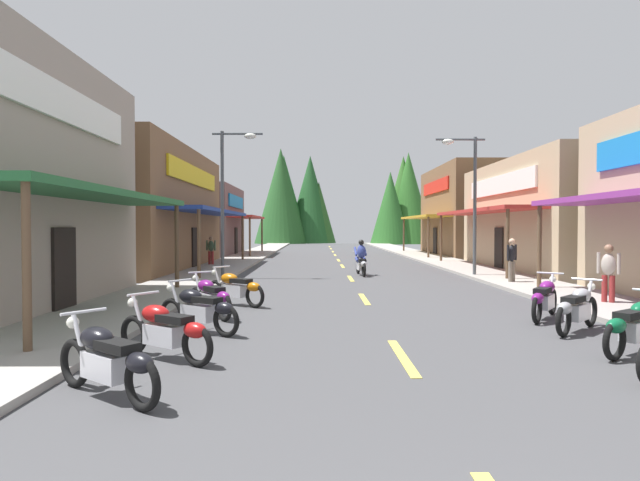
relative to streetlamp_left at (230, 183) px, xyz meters
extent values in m
cube|color=#424244|center=(4.96, 5.79, -4.00)|extent=(9.74, 82.21, 0.10)
cube|color=#9E9991|center=(-1.28, 5.79, -3.89)|extent=(2.74, 82.21, 0.12)
cube|color=#9E9991|center=(11.20, 5.79, -3.89)|extent=(2.74, 82.21, 0.12)
cube|color=#E0C64C|center=(4.96, -13.13, -3.94)|extent=(0.16, 2.40, 0.01)
cube|color=#E0C64C|center=(4.96, -6.29, -3.94)|extent=(0.16, 2.40, 0.01)
cube|color=#E0C64C|center=(4.96, -0.15, -3.94)|extent=(0.16, 2.40, 0.01)
cube|color=#E0C64C|center=(4.96, 6.77, -3.94)|extent=(0.16, 2.40, 0.01)
cube|color=#E0C64C|center=(4.96, 11.88, -3.94)|extent=(0.16, 2.40, 0.01)
cube|color=#E0C64C|center=(4.96, 18.19, -3.94)|extent=(0.16, 2.40, 0.01)
cube|color=#E0C64C|center=(4.96, 23.84, -3.94)|extent=(0.16, 2.40, 0.01)
cube|color=#E0C64C|center=(4.96, 30.08, -3.94)|extent=(0.16, 2.40, 0.01)
cube|color=#E0C64C|center=(4.96, 35.77, -3.94)|extent=(0.16, 2.40, 0.01)
cube|color=#236033|center=(-1.75, -8.70, -1.05)|extent=(1.80, 9.32, 0.16)
cylinder|color=brown|center=(-1.05, -13.16, -2.54)|extent=(0.14, 0.14, 2.82)
cylinder|color=brown|center=(-1.05, -4.24, -2.54)|extent=(0.14, 0.14, 2.82)
cube|color=white|center=(-2.59, -8.70, 1.18)|extent=(0.10, 7.25, 0.90)
cube|color=black|center=(-2.61, -8.70, -2.90)|extent=(0.08, 1.10, 2.10)
cube|color=brown|center=(-5.90, 4.99, -0.92)|extent=(6.49, 13.81, 6.05)
cube|color=navy|center=(-1.75, 4.99, -1.05)|extent=(1.80, 12.43, 0.16)
cylinder|color=brown|center=(-1.05, -1.03, -2.54)|extent=(0.14, 0.14, 2.82)
cylinder|color=brown|center=(-1.05, 11.00, -2.54)|extent=(0.14, 0.14, 2.82)
cube|color=yellow|center=(-2.59, 4.99, 0.77)|extent=(0.10, 9.67, 0.90)
cube|color=black|center=(-2.61, 4.99, -2.90)|extent=(0.08, 1.10, 2.10)
cube|color=brown|center=(-6.99, 18.49, -1.34)|extent=(8.68, 9.30, 5.21)
cube|color=#B72D28|center=(-1.75, 18.49, -1.05)|extent=(1.80, 8.37, 0.16)
cylinder|color=brown|center=(-1.05, 14.50, -2.54)|extent=(0.14, 0.14, 2.82)
cylinder|color=brown|center=(-1.05, 22.47, -2.54)|extent=(0.14, 0.14, 2.82)
cube|color=#197FCC|center=(-2.59, 18.49, 0.12)|extent=(0.10, 6.51, 0.90)
cube|color=black|center=(-2.61, 18.49, -2.90)|extent=(0.08, 1.10, 2.10)
cube|color=#8C338C|center=(11.67, -8.12, -1.05)|extent=(1.80, 8.22, 0.16)
cylinder|color=brown|center=(10.97, -4.22, -2.54)|extent=(0.14, 0.14, 2.82)
cube|color=tan|center=(16.87, 4.10, -1.26)|extent=(8.60, 12.49, 5.38)
cube|color=#B72D28|center=(11.67, 4.10, -1.05)|extent=(1.80, 11.24, 0.16)
cylinder|color=brown|center=(10.97, -1.32, -2.54)|extent=(0.14, 0.14, 2.82)
cylinder|color=brown|center=(10.97, 9.52, -2.54)|extent=(0.14, 0.14, 2.82)
cube|color=white|center=(12.51, 4.10, 0.25)|extent=(0.10, 8.75, 0.90)
cube|color=black|center=(12.53, 4.10, -2.90)|extent=(0.08, 1.10, 2.10)
cube|color=brown|center=(16.63, 17.96, -0.63)|extent=(8.12, 11.38, 6.63)
cube|color=gold|center=(11.67, 17.96, -1.05)|extent=(1.80, 10.24, 0.16)
cylinder|color=brown|center=(10.97, 13.04, -2.54)|extent=(0.14, 0.14, 2.82)
cylinder|color=brown|center=(10.97, 22.88, -2.54)|extent=(0.14, 0.14, 2.82)
cube|color=red|center=(12.51, 17.96, 1.23)|extent=(0.10, 7.97, 0.90)
cube|color=black|center=(12.53, 17.96, -2.90)|extent=(0.08, 1.10, 2.10)
cylinder|color=#474C51|center=(-0.31, 0.00, -0.92)|extent=(0.14, 0.14, 6.04)
cylinder|color=#474C51|center=(0.32, 0.00, 2.00)|extent=(2.06, 0.10, 0.10)
ellipsoid|color=silver|center=(0.85, 0.00, 1.90)|extent=(0.50, 0.30, 0.24)
cylinder|color=#474C51|center=(10.23, 0.46, -1.00)|extent=(0.14, 0.14, 5.90)
cylinder|color=#474C51|center=(9.59, 0.46, 1.85)|extent=(2.06, 0.10, 0.10)
ellipsoid|color=silver|center=(9.07, 0.46, 1.75)|extent=(0.50, 0.30, 0.24)
torus|color=black|center=(8.24, -13.39, -3.63)|extent=(0.58, 0.45, 0.64)
cube|color=silver|center=(8.86, -12.96, -3.55)|extent=(0.74, 0.63, 0.32)
cube|color=black|center=(8.65, -13.10, -3.27)|extent=(0.65, 0.57, 0.12)
ellipsoid|color=#0C5933|center=(8.28, -13.36, -3.40)|extent=(0.50, 0.45, 0.24)
torus|color=black|center=(9.35, -10.55, -3.63)|extent=(0.53, 0.52, 0.64)
torus|color=black|center=(8.28, -11.60, -3.63)|extent=(0.53, 0.52, 0.64)
cube|color=silver|center=(8.82, -11.08, -3.55)|extent=(0.70, 0.69, 0.32)
ellipsoid|color=#99999E|center=(8.96, -10.94, -3.23)|extent=(0.62, 0.62, 0.28)
cube|color=black|center=(8.64, -11.25, -3.27)|extent=(0.62, 0.62, 0.12)
ellipsoid|color=#99999E|center=(8.32, -11.57, -3.40)|extent=(0.48, 0.48, 0.24)
cylinder|color=silver|center=(9.26, -10.64, -3.30)|extent=(0.31, 0.30, 0.71)
cylinder|color=silver|center=(9.18, -10.73, -2.93)|extent=(0.45, 0.46, 0.04)
sphere|color=white|center=(9.38, -10.53, -3.10)|extent=(0.16, 0.16, 0.16)
torus|color=black|center=(9.24, -9.02, -3.63)|extent=(0.46, 0.58, 0.64)
torus|color=black|center=(8.35, -10.23, -3.63)|extent=(0.46, 0.58, 0.64)
cube|color=silver|center=(8.80, -9.62, -3.55)|extent=(0.64, 0.73, 0.32)
ellipsoid|color=#721972|center=(8.91, -9.46, -3.23)|extent=(0.59, 0.64, 0.28)
cube|color=black|center=(8.65, -9.83, -3.27)|extent=(0.58, 0.65, 0.12)
ellipsoid|color=#721972|center=(8.38, -10.19, -3.40)|extent=(0.45, 0.50, 0.24)
cylinder|color=silver|center=(9.16, -9.12, -3.30)|extent=(0.27, 0.34, 0.71)
cylinder|color=silver|center=(9.09, -9.22, -2.93)|extent=(0.51, 0.39, 0.04)
sphere|color=white|center=(9.25, -8.99, -3.10)|extent=(0.16, 0.16, 0.16)
torus|color=black|center=(0.40, -14.68, -3.63)|extent=(0.57, 0.47, 0.64)
torus|color=black|center=(1.59, -15.60, -3.63)|extent=(0.57, 0.47, 0.64)
cube|color=silver|center=(0.99, -15.14, -3.55)|extent=(0.73, 0.65, 0.32)
ellipsoid|color=black|center=(0.83, -15.02, -3.23)|extent=(0.64, 0.59, 0.28)
cube|color=black|center=(1.19, -15.29, -3.27)|extent=(0.65, 0.59, 0.12)
ellipsoid|color=black|center=(1.55, -15.56, -3.40)|extent=(0.50, 0.46, 0.24)
cylinder|color=silver|center=(0.50, -14.76, -3.30)|extent=(0.33, 0.27, 0.71)
cylinder|color=silver|center=(0.60, -14.84, -2.93)|extent=(0.40, 0.50, 0.04)
sphere|color=white|center=(0.37, -14.67, -3.10)|extent=(0.16, 0.16, 0.16)
torus|color=black|center=(0.54, -12.86, -3.63)|extent=(0.59, 0.44, 0.64)
torus|color=black|center=(1.78, -13.70, -3.63)|extent=(0.59, 0.44, 0.64)
cube|color=silver|center=(1.16, -13.28, -3.55)|extent=(0.74, 0.62, 0.32)
ellipsoid|color=#A51414|center=(0.99, -13.17, -3.23)|extent=(0.64, 0.58, 0.28)
cube|color=black|center=(1.37, -13.42, -3.27)|extent=(0.65, 0.57, 0.12)
ellipsoid|color=#A51414|center=(1.74, -13.67, -3.40)|extent=(0.50, 0.45, 0.24)
cylinder|color=silver|center=(0.64, -12.93, -3.30)|extent=(0.34, 0.26, 0.71)
cylinder|color=silver|center=(0.74, -13.00, -2.93)|extent=(0.37, 0.52, 0.04)
sphere|color=white|center=(0.51, -12.85, -3.10)|extent=(0.16, 0.16, 0.16)
torus|color=black|center=(0.58, -10.76, -3.63)|extent=(0.59, 0.43, 0.64)
torus|color=black|center=(1.84, -11.58, -3.63)|extent=(0.59, 0.43, 0.64)
cube|color=silver|center=(1.21, -11.17, -3.55)|extent=(0.74, 0.61, 0.32)
ellipsoid|color=black|center=(1.04, -11.06, -3.23)|extent=(0.64, 0.57, 0.28)
cube|color=black|center=(1.42, -11.31, -3.27)|extent=(0.66, 0.56, 0.12)
ellipsoid|color=black|center=(1.80, -11.55, -3.40)|extent=(0.50, 0.44, 0.24)
cylinder|color=silver|center=(0.69, -10.83, -3.30)|extent=(0.34, 0.25, 0.71)
cylinder|color=silver|center=(0.79, -10.90, -2.93)|extent=(0.36, 0.53, 0.04)
sphere|color=white|center=(0.55, -10.75, -3.10)|extent=(0.16, 0.16, 0.16)
torus|color=black|center=(0.61, -8.71, -3.63)|extent=(0.46, 0.57, 0.64)
torus|color=black|center=(1.51, -9.91, -3.63)|extent=(0.46, 0.57, 0.64)
cube|color=silver|center=(1.06, -9.31, -3.55)|extent=(0.64, 0.73, 0.32)
ellipsoid|color=#721972|center=(0.94, -9.15, -3.23)|extent=(0.59, 0.64, 0.28)
cube|color=black|center=(1.21, -9.51, -3.27)|extent=(0.58, 0.65, 0.12)
ellipsoid|color=#721972|center=(1.48, -9.87, -3.40)|extent=(0.46, 0.50, 0.24)
cylinder|color=silver|center=(0.69, -8.81, -3.30)|extent=(0.27, 0.33, 0.71)
cylinder|color=silver|center=(0.76, -8.91, -2.93)|extent=(0.50, 0.39, 0.04)
sphere|color=white|center=(0.59, -8.69, -3.10)|extent=(0.16, 0.16, 0.16)
torus|color=black|center=(0.76, -7.06, -3.63)|extent=(0.57, 0.46, 0.64)
torus|color=black|center=(1.96, -7.95, -3.63)|extent=(0.57, 0.46, 0.64)
cube|color=silver|center=(1.36, -7.51, -3.55)|extent=(0.73, 0.64, 0.32)
ellipsoid|color=#BF660C|center=(1.20, -7.39, -3.23)|extent=(0.64, 0.59, 0.28)
cube|color=black|center=(1.56, -7.66, -3.27)|extent=(0.65, 0.58, 0.12)
ellipsoid|color=#BF660C|center=(1.92, -7.92, -3.40)|extent=(0.50, 0.45, 0.24)
cylinder|color=silver|center=(0.86, -7.14, -3.30)|extent=(0.33, 0.27, 0.71)
cylinder|color=silver|center=(0.96, -7.21, -2.93)|extent=(0.39, 0.51, 0.04)
sphere|color=white|center=(0.73, -7.04, -3.10)|extent=(0.16, 0.16, 0.16)
torus|color=black|center=(5.44, 2.09, -3.63)|extent=(0.15, 0.65, 0.64)
torus|color=black|center=(5.56, 0.59, -3.63)|extent=(0.15, 0.65, 0.64)
cube|color=silver|center=(5.50, 1.34, -3.55)|extent=(0.34, 0.72, 0.32)
ellipsoid|color=#99999E|center=(5.48, 1.54, -3.23)|extent=(0.37, 0.58, 0.28)
cube|color=black|center=(5.52, 1.09, -3.27)|extent=(0.33, 0.62, 0.12)
ellipsoid|color=#99999E|center=(5.56, 0.64, -3.40)|extent=(0.28, 0.46, 0.24)
cylinder|color=silver|center=(5.45, 1.96, -3.30)|extent=(0.09, 0.38, 0.71)
cylinder|color=silver|center=(5.46, 1.84, -2.93)|extent=(0.60, 0.09, 0.04)
sphere|color=white|center=(5.43, 2.12, -3.10)|extent=(0.16, 0.16, 0.16)
ellipsoid|color=#333F8C|center=(5.51, 1.19, -2.90)|extent=(0.41, 0.41, 0.64)
sphere|color=black|center=(5.51, 1.24, -2.50)|extent=(0.24, 0.24, 0.24)
cylinder|color=#333F8C|center=(5.34, 1.35, -3.25)|extent=(0.18, 0.43, 0.24)
cylinder|color=#333F8C|center=(5.28, 1.47, -2.90)|extent=(0.14, 0.51, 0.40)
cylinder|color=#333F8C|center=(5.66, 1.38, -3.25)|extent=(0.18, 0.43, 0.24)
cylinder|color=#333F8C|center=(5.70, 1.51, -2.90)|extent=(0.14, 0.51, 0.40)
cylinder|color=maroon|center=(-2.05, 6.58, -3.54)|extent=(0.14, 0.14, 0.82)
cylinder|color=maroon|center=(-2.22, 6.63, -3.54)|extent=(0.14, 0.14, 0.82)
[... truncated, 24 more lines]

